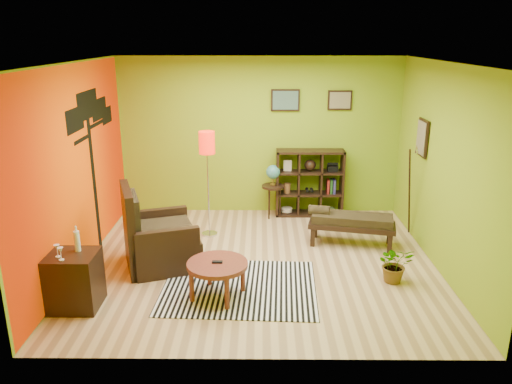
{
  "coord_description": "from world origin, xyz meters",
  "views": [
    {
      "loc": [
        0.01,
        -6.55,
        3.13
      ],
      "look_at": [
        -0.04,
        0.05,
        1.05
      ],
      "focal_mm": 35.0,
      "sensor_mm": 36.0,
      "label": 1
    }
  ],
  "objects_px": {
    "side_cabinet": "(74,280)",
    "floor_lamp": "(207,152)",
    "coffee_table": "(217,267)",
    "potted_plant": "(395,268)",
    "cube_shelf": "(310,183)",
    "armchair": "(157,242)",
    "bench": "(350,221)",
    "globe_table": "(273,178)"
  },
  "relations": [
    {
      "from": "coffee_table",
      "to": "cube_shelf",
      "type": "height_order",
      "value": "cube_shelf"
    },
    {
      "from": "floor_lamp",
      "to": "bench",
      "type": "bearing_deg",
      "value": -9.84
    },
    {
      "from": "side_cabinet",
      "to": "potted_plant",
      "type": "height_order",
      "value": "side_cabinet"
    },
    {
      "from": "globe_table",
      "to": "potted_plant",
      "type": "distance_m",
      "value": 2.96
    },
    {
      "from": "side_cabinet",
      "to": "floor_lamp",
      "type": "relative_size",
      "value": 0.58
    },
    {
      "from": "globe_table",
      "to": "bench",
      "type": "xyz_separation_m",
      "value": [
        1.16,
        -1.24,
        -0.34
      ]
    },
    {
      "from": "side_cabinet",
      "to": "potted_plant",
      "type": "xyz_separation_m",
      "value": [
        3.99,
        0.67,
        -0.15
      ]
    },
    {
      "from": "bench",
      "to": "potted_plant",
      "type": "xyz_separation_m",
      "value": [
        0.4,
        -1.22,
        -0.19
      ]
    },
    {
      "from": "bench",
      "to": "potted_plant",
      "type": "height_order",
      "value": "bench"
    },
    {
      "from": "floor_lamp",
      "to": "globe_table",
      "type": "distance_m",
      "value": 1.51
    },
    {
      "from": "globe_table",
      "to": "cube_shelf",
      "type": "height_order",
      "value": "cube_shelf"
    },
    {
      "from": "globe_table",
      "to": "potted_plant",
      "type": "bearing_deg",
      "value": -57.73
    },
    {
      "from": "coffee_table",
      "to": "floor_lamp",
      "type": "height_order",
      "value": "floor_lamp"
    },
    {
      "from": "armchair",
      "to": "coffee_table",
      "type": "bearing_deg",
      "value": -44.08
    },
    {
      "from": "globe_table",
      "to": "cube_shelf",
      "type": "bearing_deg",
      "value": 10.97
    },
    {
      "from": "coffee_table",
      "to": "side_cabinet",
      "type": "bearing_deg",
      "value": -171.68
    },
    {
      "from": "cube_shelf",
      "to": "armchair",
      "type": "bearing_deg",
      "value": -138.01
    },
    {
      "from": "side_cabinet",
      "to": "cube_shelf",
      "type": "relative_size",
      "value": 0.83
    },
    {
      "from": "side_cabinet",
      "to": "cube_shelf",
      "type": "distance_m",
      "value": 4.51
    },
    {
      "from": "coffee_table",
      "to": "potted_plant",
      "type": "bearing_deg",
      "value": 10.37
    },
    {
      "from": "coffee_table",
      "to": "side_cabinet",
      "type": "height_order",
      "value": "side_cabinet"
    },
    {
      "from": "armchair",
      "to": "side_cabinet",
      "type": "distance_m",
      "value": 1.37
    },
    {
      "from": "globe_table",
      "to": "coffee_table",
      "type": "bearing_deg",
      "value": -104.62
    },
    {
      "from": "coffee_table",
      "to": "armchair",
      "type": "distance_m",
      "value": 1.29
    },
    {
      "from": "armchair",
      "to": "floor_lamp",
      "type": "distance_m",
      "value": 1.65
    },
    {
      "from": "side_cabinet",
      "to": "floor_lamp",
      "type": "height_order",
      "value": "floor_lamp"
    },
    {
      "from": "armchair",
      "to": "side_cabinet",
      "type": "xyz_separation_m",
      "value": [
        -0.76,
        -1.14,
        -0.01
      ]
    },
    {
      "from": "coffee_table",
      "to": "armchair",
      "type": "xyz_separation_m",
      "value": [
        -0.93,
        0.9,
        -0.04
      ]
    },
    {
      "from": "armchair",
      "to": "potted_plant",
      "type": "distance_m",
      "value": 3.27
    },
    {
      "from": "coffee_table",
      "to": "floor_lamp",
      "type": "relative_size",
      "value": 0.44
    },
    {
      "from": "floor_lamp",
      "to": "bench",
      "type": "xyz_separation_m",
      "value": [
        2.21,
        -0.38,
        -1.0
      ]
    },
    {
      "from": "coffee_table",
      "to": "globe_table",
      "type": "xyz_separation_m",
      "value": [
        0.75,
        2.88,
        0.33
      ]
    },
    {
      "from": "cube_shelf",
      "to": "coffee_table",
      "type": "bearing_deg",
      "value": -115.32
    },
    {
      "from": "floor_lamp",
      "to": "potted_plant",
      "type": "bearing_deg",
      "value": -31.63
    },
    {
      "from": "floor_lamp",
      "to": "cube_shelf",
      "type": "relative_size",
      "value": 1.43
    },
    {
      "from": "side_cabinet",
      "to": "bench",
      "type": "distance_m",
      "value": 4.07
    },
    {
      "from": "floor_lamp",
      "to": "globe_table",
      "type": "xyz_separation_m",
      "value": [
        1.06,
        0.85,
        -0.66
      ]
    },
    {
      "from": "armchair",
      "to": "bench",
      "type": "distance_m",
      "value": 2.93
    },
    {
      "from": "armchair",
      "to": "floor_lamp",
      "type": "height_order",
      "value": "floor_lamp"
    },
    {
      "from": "armchair",
      "to": "potted_plant",
      "type": "bearing_deg",
      "value": -8.35
    },
    {
      "from": "armchair",
      "to": "floor_lamp",
      "type": "bearing_deg",
      "value": 61.29
    },
    {
      "from": "coffee_table",
      "to": "potted_plant",
      "type": "xyz_separation_m",
      "value": [
        2.31,
        0.42,
        -0.2
      ]
    }
  ]
}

